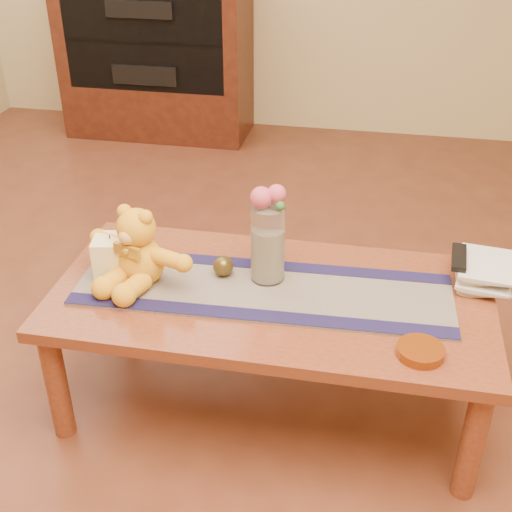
% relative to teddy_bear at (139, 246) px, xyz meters
% --- Properties ---
extents(floor, '(5.50, 5.50, 0.00)m').
position_rel_teddy_bear_xyz_m(floor, '(0.43, 0.01, -0.58)').
color(floor, '#552818').
rests_on(floor, ground).
extents(coffee_table_top, '(1.40, 0.70, 0.04)m').
position_rel_teddy_bear_xyz_m(coffee_table_top, '(0.43, 0.01, -0.15)').
color(coffee_table_top, '#612917').
rests_on(coffee_table_top, floor).
extents(table_leg_fl, '(0.07, 0.07, 0.41)m').
position_rel_teddy_bear_xyz_m(table_leg_fl, '(-0.21, -0.28, -0.38)').
color(table_leg_fl, '#612917').
rests_on(table_leg_fl, floor).
extents(table_leg_fr, '(0.07, 0.07, 0.41)m').
position_rel_teddy_bear_xyz_m(table_leg_fr, '(1.07, -0.28, -0.38)').
color(table_leg_fr, '#612917').
rests_on(table_leg_fr, floor).
extents(table_leg_bl, '(0.07, 0.07, 0.41)m').
position_rel_teddy_bear_xyz_m(table_leg_bl, '(-0.21, 0.30, -0.38)').
color(table_leg_bl, '#612917').
rests_on(table_leg_bl, floor).
extents(table_leg_br, '(0.07, 0.07, 0.41)m').
position_rel_teddy_bear_xyz_m(table_leg_br, '(1.07, 0.30, -0.38)').
color(table_leg_br, '#612917').
rests_on(table_leg_br, floor).
extents(persian_runner, '(1.21, 0.40, 0.01)m').
position_rel_teddy_bear_xyz_m(persian_runner, '(0.40, 0.02, -0.13)').
color(persian_runner, '#1D1741').
rests_on(persian_runner, coffee_table_top).
extents(runner_border_near, '(1.20, 0.11, 0.00)m').
position_rel_teddy_bear_xyz_m(runner_border_near, '(0.41, -0.13, -0.12)').
color(runner_border_near, '#18143D').
rests_on(runner_border_near, persian_runner).
extents(runner_border_far, '(1.20, 0.11, 0.00)m').
position_rel_teddy_bear_xyz_m(runner_border_far, '(0.39, 0.16, -0.12)').
color(runner_border_far, '#18143D').
rests_on(runner_border_far, persian_runner).
extents(teddy_bear, '(0.44, 0.40, 0.25)m').
position_rel_teddy_bear_xyz_m(teddy_bear, '(0.00, 0.00, 0.00)').
color(teddy_bear, gold).
rests_on(teddy_bear, persian_runner).
extents(pillar_candle, '(0.13, 0.13, 0.13)m').
position_rel_teddy_bear_xyz_m(pillar_candle, '(-0.10, 0.01, -0.06)').
color(pillar_candle, '#FFF3BB').
rests_on(pillar_candle, persian_runner).
extents(candle_wick, '(0.00, 0.00, 0.01)m').
position_rel_teddy_bear_xyz_m(candle_wick, '(-0.10, 0.01, 0.02)').
color(candle_wick, black).
rests_on(candle_wick, pillar_candle).
extents(glass_vase, '(0.11, 0.11, 0.26)m').
position_rel_teddy_bear_xyz_m(glass_vase, '(0.40, 0.08, 0.01)').
color(glass_vase, silver).
rests_on(glass_vase, persian_runner).
extents(potpourri_fill, '(0.09, 0.09, 0.18)m').
position_rel_teddy_bear_xyz_m(potpourri_fill, '(0.40, 0.08, -0.03)').
color(potpourri_fill, beige).
rests_on(potpourri_fill, glass_vase).
extents(rose_left, '(0.07, 0.07, 0.07)m').
position_rel_teddy_bear_xyz_m(rose_left, '(0.38, 0.07, 0.17)').
color(rose_left, '#C6465F').
rests_on(rose_left, glass_vase).
extents(rose_right, '(0.06, 0.06, 0.06)m').
position_rel_teddy_bear_xyz_m(rose_right, '(0.43, 0.09, 0.18)').
color(rose_right, '#C6465F').
rests_on(rose_right, glass_vase).
extents(blue_flower_back, '(0.04, 0.04, 0.04)m').
position_rel_teddy_bear_xyz_m(blue_flower_back, '(0.41, 0.12, 0.16)').
color(blue_flower_back, '#444594').
rests_on(blue_flower_back, glass_vase).
extents(blue_flower_side, '(0.04, 0.04, 0.04)m').
position_rel_teddy_bear_xyz_m(blue_flower_side, '(0.37, 0.10, 0.16)').
color(blue_flower_side, '#444594').
rests_on(blue_flower_side, glass_vase).
extents(leaf_sprig, '(0.03, 0.03, 0.03)m').
position_rel_teddy_bear_xyz_m(leaf_sprig, '(0.44, 0.06, 0.15)').
color(leaf_sprig, '#33662D').
rests_on(leaf_sprig, glass_vase).
extents(bronze_ball, '(0.08, 0.08, 0.07)m').
position_rel_teddy_bear_xyz_m(bronze_ball, '(0.26, 0.07, -0.09)').
color(bronze_ball, '#4B3E19').
rests_on(bronze_ball, persian_runner).
extents(book_bottom, '(0.17, 0.23, 0.02)m').
position_rel_teddy_bear_xyz_m(book_bottom, '(1.01, 0.21, -0.12)').
color(book_bottom, beige).
rests_on(book_bottom, coffee_table_top).
extents(book_lower, '(0.20, 0.25, 0.02)m').
position_rel_teddy_bear_xyz_m(book_lower, '(1.01, 0.21, -0.10)').
color(book_lower, beige).
rests_on(book_lower, book_bottom).
extents(book_upper, '(0.17, 0.23, 0.02)m').
position_rel_teddy_bear_xyz_m(book_upper, '(1.00, 0.22, -0.08)').
color(book_upper, beige).
rests_on(book_upper, book_lower).
extents(book_top, '(0.19, 0.24, 0.02)m').
position_rel_teddy_bear_xyz_m(book_top, '(1.01, 0.21, -0.06)').
color(book_top, beige).
rests_on(book_top, book_upper).
extents(tv_remote, '(0.06, 0.16, 0.02)m').
position_rel_teddy_bear_xyz_m(tv_remote, '(1.01, 0.20, -0.05)').
color(tv_remote, black).
rests_on(tv_remote, book_top).
extents(amber_dish, '(0.14, 0.14, 0.03)m').
position_rel_teddy_bear_xyz_m(amber_dish, '(0.89, -0.22, -0.12)').
color(amber_dish, '#BF5914').
rests_on(amber_dish, coffee_table_top).
extents(media_cabinet, '(1.20, 0.50, 1.10)m').
position_rel_teddy_bear_xyz_m(media_cabinet, '(-0.77, 2.49, -0.03)').
color(media_cabinet, black).
rests_on(media_cabinet, floor).
extents(cabinet_cavity, '(1.02, 0.03, 0.61)m').
position_rel_teddy_bear_xyz_m(cabinet_cavity, '(-0.77, 2.26, 0.08)').
color(cabinet_cavity, black).
rests_on(cabinet_cavity, media_cabinet).
extents(cabinet_shelf, '(1.02, 0.20, 0.02)m').
position_rel_teddy_bear_xyz_m(cabinet_shelf, '(-0.77, 2.34, 0.08)').
color(cabinet_shelf, black).
rests_on(cabinet_shelf, media_cabinet).
extents(stereo_upper, '(0.42, 0.28, 0.10)m').
position_rel_teddy_bear_xyz_m(stereo_upper, '(-0.77, 2.36, 0.28)').
color(stereo_upper, black).
rests_on(stereo_upper, media_cabinet).
extents(stereo_lower, '(0.42, 0.28, 0.12)m').
position_rel_teddy_bear_xyz_m(stereo_lower, '(-0.77, 2.36, -0.12)').
color(stereo_lower, black).
rests_on(stereo_lower, media_cabinet).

